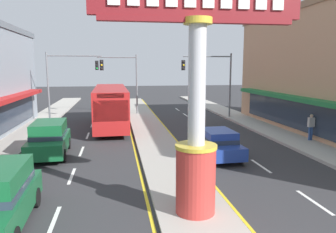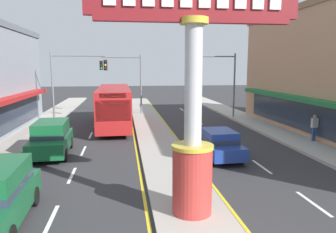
{
  "view_description": "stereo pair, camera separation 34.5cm",
  "coord_description": "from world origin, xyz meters",
  "px_view_note": "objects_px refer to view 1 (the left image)",
  "views": [
    {
      "loc": [
        -2.52,
        -5.32,
        4.91
      ],
      "look_at": [
        -0.1,
        9.43,
        2.6
      ],
      "focal_mm": 34.19,
      "sensor_mm": 36.0,
      "label": 1
    },
    {
      "loc": [
        -2.18,
        -5.37,
        4.91
      ],
      "look_at": [
        -0.1,
        9.43,
        2.6
      ],
      "focal_mm": 34.19,
      "sensor_mm": 36.0,
      "label": 2
    }
  ],
  "objects_px": {
    "traffic_light_median_far": "(122,74)",
    "traffic_light_left_side": "(69,75)",
    "suv_mid_left_lane": "(49,138)",
    "pedestrian_far_side": "(311,125)",
    "district_sign": "(197,106)",
    "bus_near_right_lane": "(111,104)",
    "sedan_near_left_lane": "(217,143)",
    "traffic_light_right_side": "(213,74)"
  },
  "relations": [
    {
      "from": "district_sign",
      "to": "suv_mid_left_lane",
      "type": "distance_m",
      "value": 10.91
    },
    {
      "from": "traffic_light_left_side",
      "to": "sedan_near_left_lane",
      "type": "relative_size",
      "value": 1.43
    },
    {
      "from": "district_sign",
      "to": "traffic_light_median_far",
      "type": "distance_m",
      "value": 23.42
    },
    {
      "from": "district_sign",
      "to": "pedestrian_far_side",
      "type": "distance_m",
      "value": 13.63
    },
    {
      "from": "pedestrian_far_side",
      "to": "sedan_near_left_lane",
      "type": "bearing_deg",
      "value": -162.68
    },
    {
      "from": "bus_near_right_lane",
      "to": "suv_mid_left_lane",
      "type": "bearing_deg",
      "value": -111.39
    },
    {
      "from": "traffic_light_right_side",
      "to": "pedestrian_far_side",
      "type": "height_order",
      "value": "traffic_light_right_side"
    },
    {
      "from": "traffic_light_left_side",
      "to": "sedan_near_left_lane",
      "type": "distance_m",
      "value": 16.12
    },
    {
      "from": "traffic_light_right_side",
      "to": "suv_mid_left_lane",
      "type": "distance_m",
      "value": 17.09
    },
    {
      "from": "suv_mid_left_lane",
      "to": "sedan_near_left_lane",
      "type": "bearing_deg",
      "value": -11.1
    },
    {
      "from": "traffic_light_median_far",
      "to": "traffic_light_left_side",
      "type": "bearing_deg",
      "value": -139.24
    },
    {
      "from": "bus_near_right_lane",
      "to": "sedan_near_left_lane",
      "type": "xyz_separation_m",
      "value": [
        5.89,
        -10.24,
        -1.08
      ]
    },
    {
      "from": "traffic_light_left_side",
      "to": "pedestrian_far_side",
      "type": "xyz_separation_m",
      "value": [
        16.51,
        -10.38,
        -3.09
      ]
    },
    {
      "from": "district_sign",
      "to": "pedestrian_far_side",
      "type": "bearing_deg",
      "value": 41.76
    },
    {
      "from": "traffic_light_right_side",
      "to": "sedan_near_left_lane",
      "type": "relative_size",
      "value": 1.43
    },
    {
      "from": "traffic_light_left_side",
      "to": "pedestrian_far_side",
      "type": "bearing_deg",
      "value": -32.16
    },
    {
      "from": "sedan_near_left_lane",
      "to": "pedestrian_far_side",
      "type": "distance_m",
      "value": 7.39
    },
    {
      "from": "suv_mid_left_lane",
      "to": "pedestrian_far_side",
      "type": "bearing_deg",
      "value": 1.39
    },
    {
      "from": "district_sign",
      "to": "traffic_light_right_side",
      "type": "bearing_deg",
      "value": 71.4
    },
    {
      "from": "traffic_light_left_side",
      "to": "suv_mid_left_lane",
      "type": "distance_m",
      "value": 11.27
    },
    {
      "from": "district_sign",
      "to": "sedan_near_left_lane",
      "type": "relative_size",
      "value": 1.74
    },
    {
      "from": "sedan_near_left_lane",
      "to": "pedestrian_far_side",
      "type": "relative_size",
      "value": 2.52
    },
    {
      "from": "traffic_light_median_far",
      "to": "suv_mid_left_lane",
      "type": "relative_size",
      "value": 1.32
    },
    {
      "from": "suv_mid_left_lane",
      "to": "pedestrian_far_side",
      "type": "xyz_separation_m",
      "value": [
        16.23,
        0.39,
        0.17
      ]
    },
    {
      "from": "traffic_light_right_side",
      "to": "pedestrian_far_side",
      "type": "distance_m",
      "value": 11.46
    },
    {
      "from": "traffic_light_left_side",
      "to": "pedestrian_far_side",
      "type": "height_order",
      "value": "traffic_light_left_side"
    },
    {
      "from": "traffic_light_median_far",
      "to": "sedan_near_left_lane",
      "type": "relative_size",
      "value": 1.43
    },
    {
      "from": "suv_mid_left_lane",
      "to": "traffic_light_right_side",
      "type": "bearing_deg",
      "value": 40.41
    },
    {
      "from": "traffic_light_median_far",
      "to": "sedan_near_left_lane",
      "type": "distance_m",
      "value": 17.63
    },
    {
      "from": "traffic_light_left_side",
      "to": "pedestrian_far_side",
      "type": "relative_size",
      "value": 3.61
    },
    {
      "from": "bus_near_right_lane",
      "to": "traffic_light_left_side",
      "type": "bearing_deg",
      "value": 146.82
    },
    {
      "from": "bus_near_right_lane",
      "to": "district_sign",
      "type": "bearing_deg",
      "value": -80.16
    },
    {
      "from": "district_sign",
      "to": "traffic_light_right_side",
      "type": "relative_size",
      "value": 1.22
    },
    {
      "from": "suv_mid_left_lane",
      "to": "district_sign",
      "type": "bearing_deg",
      "value": -53.76
    },
    {
      "from": "district_sign",
      "to": "bus_near_right_lane",
      "type": "relative_size",
      "value": 0.67
    },
    {
      "from": "district_sign",
      "to": "pedestrian_far_side",
      "type": "height_order",
      "value": "district_sign"
    },
    {
      "from": "district_sign",
      "to": "sedan_near_left_lane",
      "type": "distance_m",
      "value": 7.89
    },
    {
      "from": "district_sign",
      "to": "bus_near_right_lane",
      "type": "xyz_separation_m",
      "value": [
        -2.94,
        16.96,
        -1.83
      ]
    },
    {
      "from": "traffic_light_left_side",
      "to": "suv_mid_left_lane",
      "type": "bearing_deg",
      "value": -88.5
    },
    {
      "from": "suv_mid_left_lane",
      "to": "pedestrian_far_side",
      "type": "distance_m",
      "value": 16.24
    },
    {
      "from": "sedan_near_left_lane",
      "to": "suv_mid_left_lane",
      "type": "height_order",
      "value": "suv_mid_left_lane"
    },
    {
      "from": "traffic_light_median_far",
      "to": "sedan_near_left_lane",
      "type": "height_order",
      "value": "traffic_light_median_far"
    }
  ]
}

